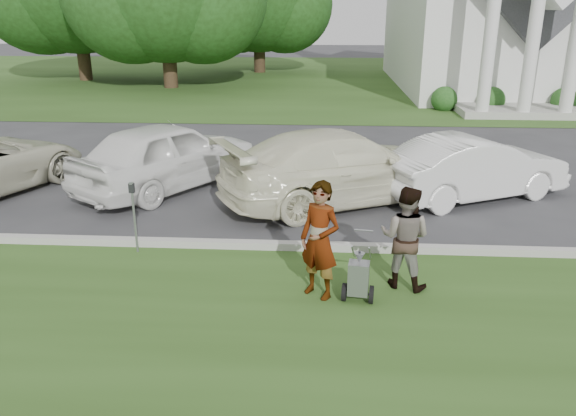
# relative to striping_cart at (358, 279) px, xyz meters

# --- Properties ---
(ground) EXTENTS (120.00, 120.00, 0.00)m
(ground) POSITION_rel_striping_cart_xyz_m (-0.92, 1.27, -0.37)
(ground) COLOR #333335
(ground) RESTS_ON ground
(grass_strip) EXTENTS (80.00, 7.00, 0.01)m
(grass_strip) POSITION_rel_striping_cart_xyz_m (-0.92, -1.73, -0.36)
(grass_strip) COLOR #2B4818
(grass_strip) RESTS_ON ground
(church_lawn) EXTENTS (80.00, 30.00, 0.01)m
(church_lawn) POSITION_rel_striping_cart_xyz_m (-0.92, 28.27, -0.36)
(church_lawn) COLOR #2B4818
(church_lawn) RESTS_ON ground
(curb) EXTENTS (80.00, 0.18, 0.15)m
(curb) POSITION_rel_striping_cart_xyz_m (-0.92, 1.82, -0.29)
(curb) COLOR #9E9E93
(curb) RESTS_ON ground
(striping_cart) EXTENTS (0.50, 0.96, 0.86)m
(striping_cart) POSITION_rel_striping_cart_xyz_m (0.00, 0.00, 0.00)
(striping_cart) COLOR black
(striping_cart) RESTS_ON ground
(person_left) EXTENTS (0.78, 0.73, 1.80)m
(person_left) POSITION_rel_striping_cart_xyz_m (-0.58, 0.14, 0.53)
(person_left) COLOR #999999
(person_left) RESTS_ON ground
(person_right) EXTENTS (0.97, 0.88, 1.63)m
(person_right) POSITION_rel_striping_cart_xyz_m (0.72, 0.54, 0.45)
(person_right) COLOR #999999
(person_right) RESTS_ON ground
(parking_meter_near) EXTENTS (0.09, 0.09, 1.31)m
(parking_meter_near) POSITION_rel_striping_cart_xyz_m (-3.84, 1.54, 0.46)
(parking_meter_near) COLOR gray
(parking_meter_near) RESTS_ON ground
(car_b) EXTENTS (4.29, 5.10, 1.65)m
(car_b) POSITION_rel_striping_cart_xyz_m (-4.26, 5.37, 0.45)
(car_b) COLOR white
(car_b) RESTS_ON ground
(car_c) EXTENTS (5.95, 4.66, 1.61)m
(car_c) POSITION_rel_striping_cart_xyz_m (-0.14, 4.65, 0.44)
(car_c) COLOR #F2F0CD
(car_c) RESTS_ON ground
(car_d) EXTENTS (4.61, 3.27, 1.44)m
(car_d) POSITION_rel_striping_cart_xyz_m (2.86, 5.04, 0.35)
(car_d) COLOR silver
(car_d) RESTS_ON ground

